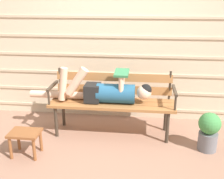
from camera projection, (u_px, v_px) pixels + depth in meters
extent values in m
plane|color=#936B56|center=(110.00, 140.00, 3.58)|extent=(12.00, 12.00, 0.00)
cube|color=beige|center=(117.00, 36.00, 3.93)|extent=(4.54, 0.06, 2.48)
cube|color=#C1AD8E|center=(116.00, 108.00, 4.26)|extent=(4.54, 0.02, 0.04)
cube|color=#C1AD8E|center=(116.00, 91.00, 4.17)|extent=(4.54, 0.02, 0.04)
cube|color=#C1AD8E|center=(116.00, 74.00, 4.08)|extent=(4.54, 0.02, 0.04)
cube|color=#C1AD8E|center=(117.00, 56.00, 3.99)|extent=(4.54, 0.02, 0.04)
cube|color=#C1AD8E|center=(117.00, 37.00, 3.90)|extent=(4.54, 0.02, 0.04)
cube|color=#C1AD8E|center=(117.00, 17.00, 3.81)|extent=(4.54, 0.02, 0.04)
cube|color=#9E6638|center=(111.00, 108.00, 3.48)|extent=(1.66, 0.14, 0.04)
cube|color=#9E6638|center=(112.00, 104.00, 3.62)|extent=(1.66, 0.14, 0.04)
cube|color=#9E6638|center=(113.00, 100.00, 3.75)|extent=(1.66, 0.14, 0.04)
cube|color=#9E6638|center=(114.00, 89.00, 3.78)|extent=(1.59, 0.05, 0.11)
cube|color=#9E6638|center=(114.00, 77.00, 3.72)|extent=(1.59, 0.05, 0.11)
cylinder|color=#382D23|center=(60.00, 81.00, 3.83)|extent=(0.03, 0.03, 0.39)
cylinder|color=#382D23|center=(170.00, 85.00, 3.66)|extent=(0.03, 0.03, 0.39)
cylinder|color=#382D23|center=(56.00, 122.00, 3.61)|extent=(0.04, 0.04, 0.42)
cylinder|color=#382D23|center=(167.00, 128.00, 3.45)|extent=(0.04, 0.04, 0.42)
cylinder|color=#382D23|center=(63.00, 112.00, 3.93)|extent=(0.04, 0.04, 0.42)
cylinder|color=#382D23|center=(166.00, 117.00, 3.77)|extent=(0.04, 0.04, 0.42)
cube|color=#382D23|center=(52.00, 86.00, 3.63)|extent=(0.04, 0.42, 0.03)
cylinder|color=#382D23|center=(49.00, 97.00, 3.50)|extent=(0.03, 0.03, 0.20)
cube|color=#382D23|center=(175.00, 90.00, 3.46)|extent=(0.04, 0.42, 0.03)
cylinder|color=#382D23|center=(175.00, 103.00, 3.33)|extent=(0.03, 0.03, 0.20)
cylinder|color=#23567A|center=(116.00, 93.00, 3.56)|extent=(0.50, 0.25, 0.25)
cube|color=black|center=(93.00, 93.00, 3.60)|extent=(0.20, 0.24, 0.23)
sphere|color=beige|center=(144.00, 92.00, 3.51)|extent=(0.19, 0.19, 0.19)
sphere|color=black|center=(146.00, 90.00, 3.50)|extent=(0.16, 0.16, 0.16)
cylinder|color=beige|center=(77.00, 81.00, 3.51)|extent=(0.32, 0.11, 0.40)
cylinder|color=beige|center=(63.00, 84.00, 3.54)|extent=(0.15, 0.09, 0.45)
cylinder|color=beige|center=(59.00, 95.00, 3.73)|extent=(0.80, 0.10, 0.10)
cylinder|color=beige|center=(121.00, 86.00, 3.44)|extent=(0.06, 0.06, 0.27)
cylinder|color=beige|center=(122.00, 82.00, 3.59)|extent=(0.06, 0.06, 0.27)
cube|color=#337A4C|center=(122.00, 73.00, 3.46)|extent=(0.19, 0.26, 0.06)
cube|color=brown|center=(25.00, 133.00, 3.16)|extent=(0.35, 0.26, 0.03)
cylinder|color=brown|center=(10.00, 148.00, 3.12)|extent=(0.04, 0.04, 0.27)
cylinder|color=brown|center=(34.00, 150.00, 3.09)|extent=(0.04, 0.04, 0.27)
cylinder|color=brown|center=(19.00, 139.00, 3.32)|extent=(0.04, 0.04, 0.27)
cylinder|color=brown|center=(41.00, 141.00, 3.29)|extent=(0.04, 0.04, 0.27)
cylinder|color=slate|center=(207.00, 141.00, 3.32)|extent=(0.23, 0.23, 0.23)
sphere|color=#3D8442|center=(210.00, 123.00, 3.24)|extent=(0.26, 0.26, 0.26)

